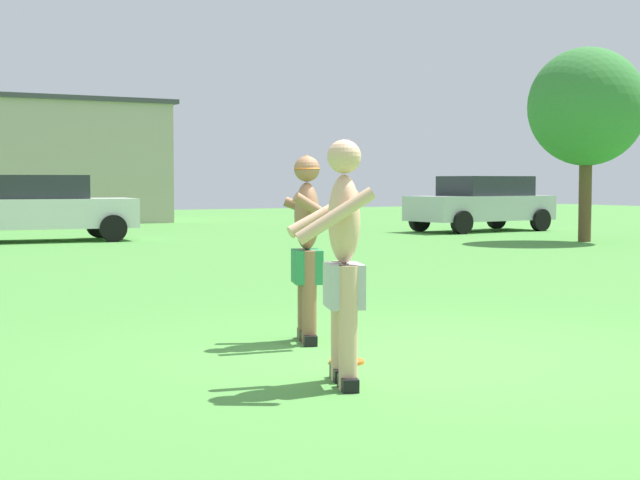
{
  "coord_description": "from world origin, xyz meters",
  "views": [
    {
      "loc": [
        -4.47,
        -6.5,
        1.42
      ],
      "look_at": [
        -0.68,
        0.21,
        0.96
      ],
      "focal_mm": 54.68,
      "sensor_mm": 36.0,
      "label": 1
    }
  ],
  "objects_px": {
    "frisbee": "(347,362)",
    "car_silver_far_end": "(482,203)",
    "player_with_cap": "(308,240)",
    "car_white_mid_lot": "(40,207)",
    "tree_right_field": "(587,107)",
    "player_in_gray": "(343,256)"
  },
  "relations": [
    {
      "from": "frisbee",
      "to": "car_white_mid_lot",
      "type": "xyz_separation_m",
      "value": [
        1.68,
        17.0,
        0.81
      ]
    },
    {
      "from": "frisbee",
      "to": "car_white_mid_lot",
      "type": "distance_m",
      "value": 17.1
    },
    {
      "from": "player_in_gray",
      "to": "car_silver_far_end",
      "type": "relative_size",
      "value": 0.39
    },
    {
      "from": "frisbee",
      "to": "car_silver_far_end",
      "type": "xyz_separation_m",
      "value": [
        13.88,
        15.57,
        0.81
      ]
    },
    {
      "from": "car_silver_far_end",
      "to": "frisbee",
      "type": "bearing_deg",
      "value": -131.71
    },
    {
      "from": "frisbee",
      "to": "player_with_cap",
      "type": "bearing_deg",
      "value": 78.09
    },
    {
      "from": "player_in_gray",
      "to": "car_white_mid_lot",
      "type": "relative_size",
      "value": 0.38
    },
    {
      "from": "player_in_gray",
      "to": "car_silver_far_end",
      "type": "height_order",
      "value": "player_in_gray"
    },
    {
      "from": "car_white_mid_lot",
      "to": "car_silver_far_end",
      "type": "bearing_deg",
      "value": -6.69
    },
    {
      "from": "player_in_gray",
      "to": "frisbee",
      "type": "height_order",
      "value": "player_in_gray"
    },
    {
      "from": "player_with_cap",
      "to": "car_white_mid_lot",
      "type": "bearing_deg",
      "value": 84.78
    },
    {
      "from": "frisbee",
      "to": "tree_right_field",
      "type": "distance_m",
      "value": 16.93
    },
    {
      "from": "player_with_cap",
      "to": "car_silver_far_end",
      "type": "xyz_separation_m",
      "value": [
        13.66,
        14.53,
        -0.08
      ]
    },
    {
      "from": "player_with_cap",
      "to": "car_silver_far_end",
      "type": "height_order",
      "value": "player_with_cap"
    },
    {
      "from": "car_silver_far_end",
      "to": "player_in_gray",
      "type": "bearing_deg",
      "value": -131.38
    },
    {
      "from": "car_white_mid_lot",
      "to": "car_silver_far_end",
      "type": "distance_m",
      "value": 12.28
    },
    {
      "from": "car_white_mid_lot",
      "to": "car_silver_far_end",
      "type": "xyz_separation_m",
      "value": [
        12.2,
        -1.43,
        0.0
      ]
    },
    {
      "from": "frisbee",
      "to": "car_silver_far_end",
      "type": "bearing_deg",
      "value": 48.29
    },
    {
      "from": "car_white_mid_lot",
      "to": "tree_right_field",
      "type": "xyz_separation_m",
      "value": [
        11.22,
        -6.5,
        2.35
      ]
    },
    {
      "from": "tree_right_field",
      "to": "car_white_mid_lot",
      "type": "bearing_deg",
      "value": 149.93
    },
    {
      "from": "player_in_gray",
      "to": "tree_right_field",
      "type": "xyz_separation_m",
      "value": [
        13.34,
        11.19,
        2.26
      ]
    },
    {
      "from": "player_in_gray",
      "to": "tree_right_field",
      "type": "bearing_deg",
      "value": 39.99
    }
  ]
}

